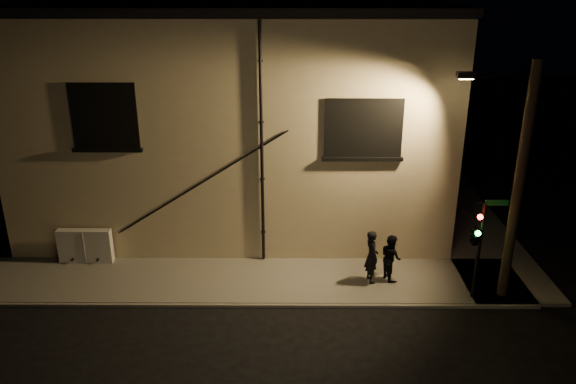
{
  "coord_description": "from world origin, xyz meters",
  "views": [
    {
      "loc": [
        -0.8,
        -15.2,
        9.69
      ],
      "look_at": [
        -0.91,
        1.8,
        3.17
      ],
      "focal_mm": 35.0,
      "sensor_mm": 36.0,
      "label": 1
    }
  ],
  "objects_px": {
    "traffic_signal": "(476,235)",
    "streetlamp_pole": "(516,180)",
    "utility_cabinet": "(85,246)",
    "pedestrian_b": "(391,257)",
    "pedestrian_a": "(372,256)"
  },
  "relations": [
    {
      "from": "pedestrian_a",
      "to": "traffic_signal",
      "type": "relative_size",
      "value": 0.55
    },
    {
      "from": "pedestrian_b",
      "to": "traffic_signal",
      "type": "height_order",
      "value": "traffic_signal"
    },
    {
      "from": "utility_cabinet",
      "to": "pedestrian_b",
      "type": "distance_m",
      "value": 10.74
    },
    {
      "from": "streetlamp_pole",
      "to": "utility_cabinet",
      "type": "bearing_deg",
      "value": 171.71
    },
    {
      "from": "utility_cabinet",
      "to": "pedestrian_a",
      "type": "relative_size",
      "value": 1.03
    },
    {
      "from": "pedestrian_a",
      "to": "traffic_signal",
      "type": "xyz_separation_m",
      "value": [
        2.95,
        -1.09,
        1.32
      ]
    },
    {
      "from": "traffic_signal",
      "to": "streetlamp_pole",
      "type": "xyz_separation_m",
      "value": [
        1.11,
        0.35,
        1.64
      ]
    },
    {
      "from": "traffic_signal",
      "to": "streetlamp_pole",
      "type": "relative_size",
      "value": 0.44
    },
    {
      "from": "utility_cabinet",
      "to": "streetlamp_pole",
      "type": "relative_size",
      "value": 0.25
    },
    {
      "from": "streetlamp_pole",
      "to": "pedestrian_a",
      "type": "bearing_deg",
      "value": 169.57
    },
    {
      "from": "pedestrian_a",
      "to": "streetlamp_pole",
      "type": "distance_m",
      "value": 5.08
    },
    {
      "from": "pedestrian_a",
      "to": "pedestrian_b",
      "type": "bearing_deg",
      "value": -89.24
    },
    {
      "from": "pedestrian_a",
      "to": "pedestrian_b",
      "type": "relative_size",
      "value": 1.14
    },
    {
      "from": "utility_cabinet",
      "to": "pedestrian_a",
      "type": "distance_m",
      "value": 10.1
    },
    {
      "from": "pedestrian_a",
      "to": "traffic_signal",
      "type": "distance_m",
      "value": 3.41
    }
  ]
}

